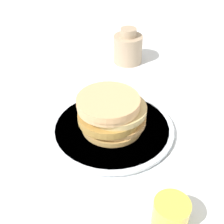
{
  "coord_description": "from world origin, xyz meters",
  "views": [
    {
      "loc": [
        0.5,
        0.22,
        0.47
      ],
      "look_at": [
        0.01,
        -0.01,
        0.05
      ],
      "focal_mm": 50.0,
      "sensor_mm": 36.0,
      "label": 1
    }
  ],
  "objects_px": {
    "plate": "(112,128)",
    "cream_jug": "(128,48)",
    "juice_glass": "(171,214)",
    "pancake_stack": "(111,113)"
  },
  "relations": [
    {
      "from": "pancake_stack",
      "to": "cream_jug",
      "type": "height_order",
      "value": "cream_jug"
    },
    {
      "from": "juice_glass",
      "to": "cream_jug",
      "type": "distance_m",
      "value": 0.57
    },
    {
      "from": "pancake_stack",
      "to": "juice_glass",
      "type": "bearing_deg",
      "value": 47.3
    },
    {
      "from": "plate",
      "to": "cream_jug",
      "type": "bearing_deg",
      "value": -163.31
    },
    {
      "from": "pancake_stack",
      "to": "cream_jug",
      "type": "distance_m",
      "value": 0.33
    },
    {
      "from": "juice_glass",
      "to": "cream_jug",
      "type": "xyz_separation_m",
      "value": [
        -0.49,
        -0.28,
        0.02
      ]
    },
    {
      "from": "plate",
      "to": "cream_jug",
      "type": "height_order",
      "value": "cream_jug"
    },
    {
      "from": "plate",
      "to": "cream_jug",
      "type": "relative_size",
      "value": 2.62
    },
    {
      "from": "juice_glass",
      "to": "cream_jug",
      "type": "height_order",
      "value": "cream_jug"
    },
    {
      "from": "plate",
      "to": "pancake_stack",
      "type": "xyz_separation_m",
      "value": [
        0.0,
        -0.0,
        0.04
      ]
    }
  ]
}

